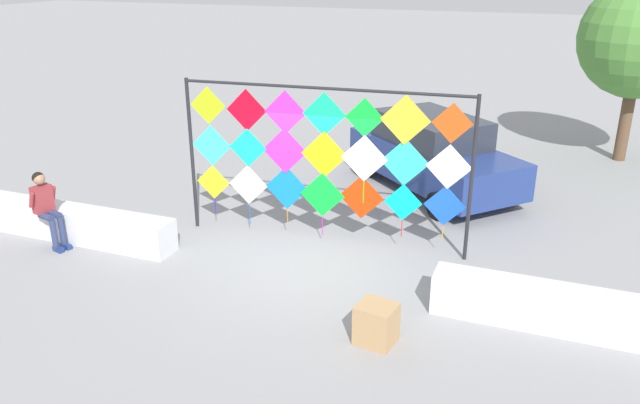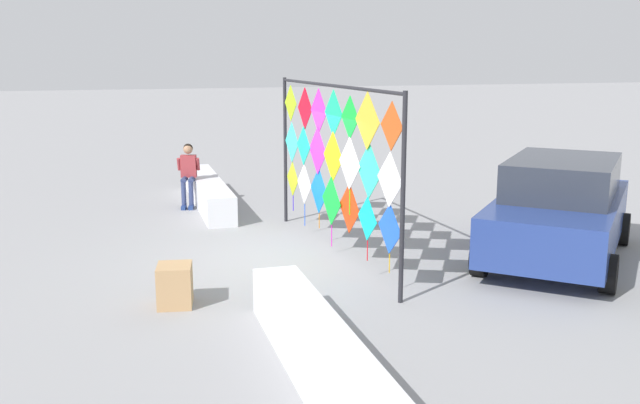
{
  "view_description": "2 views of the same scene",
  "coord_description": "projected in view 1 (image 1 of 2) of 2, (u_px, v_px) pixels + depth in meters",
  "views": [
    {
      "loc": [
        3.91,
        -9.37,
        5.16
      ],
      "look_at": [
        0.13,
        0.49,
        1.05
      ],
      "focal_mm": 35.11,
      "sensor_mm": 36.0,
      "label": 1
    },
    {
      "loc": [
        11.86,
        -2.61,
        3.58
      ],
      "look_at": [
        0.55,
        0.64,
        1.1
      ],
      "focal_mm": 40.08,
      "sensor_mm": 36.0,
      "label": 2
    }
  ],
  "objects": [
    {
      "name": "plaza_ledge_right",
      "position": [
        593.0,
        315.0,
        9.11
      ],
      "size": [
        4.68,
        0.62,
        0.63
      ],
      "primitive_type": "cube",
      "color": "silver",
      "rests_on": "ground"
    },
    {
      "name": "ground",
      "position": [
        304.0,
        264.0,
        11.33
      ],
      "size": [
        120.0,
        120.0,
        0.0
      ],
      "primitive_type": "plane",
      "color": "gray"
    },
    {
      "name": "parked_car",
      "position": [
        433.0,
        153.0,
        14.71
      ],
      "size": [
        4.68,
        4.5,
        1.77
      ],
      "color": "navy",
      "rests_on": "ground"
    },
    {
      "name": "cardboard_box_small",
      "position": [
        376.0,
        324.0,
        8.92
      ],
      "size": [
        0.61,
        0.56,
        0.6
      ],
      "primitive_type": "cube",
      "rotation": [
        0.0,
        0.0,
        -0.16
      ],
      "color": "tan",
      "rests_on": "ground"
    },
    {
      "name": "plaza_ledge_left",
      "position": [
        67.0,
        222.0,
        12.32
      ],
      "size": [
        4.68,
        0.62,
        0.63
      ],
      "primitive_type": "cube",
      "color": "silver",
      "rests_on": "ground"
    },
    {
      "name": "kite_display_rack",
      "position": [
        324.0,
        150.0,
        11.56
      ],
      "size": [
        5.48,
        0.5,
        3.06
      ],
      "color": "#232328",
      "rests_on": "ground"
    },
    {
      "name": "seated_vendor",
      "position": [
        46.0,
        204.0,
        11.73
      ],
      "size": [
        0.68,
        0.55,
        1.48
      ],
      "color": "navy",
      "rests_on": "ground"
    }
  ]
}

